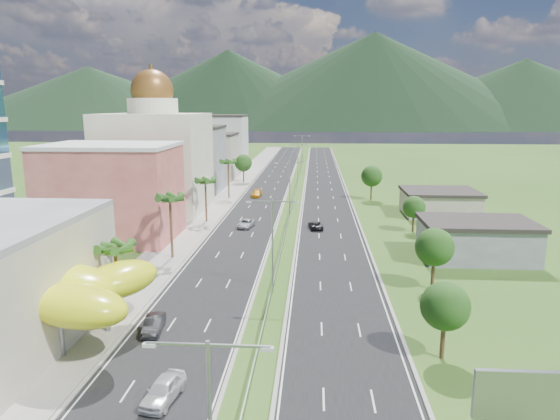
# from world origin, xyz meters

# --- Properties ---
(ground) EXTENTS (500.00, 500.00, 0.00)m
(ground) POSITION_xyz_m (0.00, 0.00, 0.00)
(ground) COLOR #2D5119
(ground) RESTS_ON ground
(road_left) EXTENTS (11.00, 260.00, 0.04)m
(road_left) POSITION_xyz_m (-7.50, 90.00, 0.02)
(road_left) COLOR black
(road_left) RESTS_ON ground
(road_right) EXTENTS (11.00, 260.00, 0.04)m
(road_right) POSITION_xyz_m (7.50, 90.00, 0.02)
(road_right) COLOR black
(road_right) RESTS_ON ground
(sidewalk_left) EXTENTS (7.00, 260.00, 0.12)m
(sidewalk_left) POSITION_xyz_m (-17.00, 90.00, 0.06)
(sidewalk_left) COLOR gray
(sidewalk_left) RESTS_ON ground
(median_guardrail) EXTENTS (0.10, 216.06, 0.76)m
(median_guardrail) POSITION_xyz_m (0.00, 71.99, 0.62)
(median_guardrail) COLOR gray
(median_guardrail) RESTS_ON ground
(streetlight_median_b) EXTENTS (6.04, 0.25, 11.00)m
(streetlight_median_b) POSITION_xyz_m (0.00, 10.00, 6.75)
(streetlight_median_b) COLOR gray
(streetlight_median_b) RESTS_ON ground
(streetlight_median_c) EXTENTS (6.04, 0.25, 11.00)m
(streetlight_median_c) POSITION_xyz_m (0.00, 50.00, 6.75)
(streetlight_median_c) COLOR gray
(streetlight_median_c) RESTS_ON ground
(streetlight_median_d) EXTENTS (6.04, 0.25, 11.00)m
(streetlight_median_d) POSITION_xyz_m (0.00, 95.00, 6.75)
(streetlight_median_d) COLOR gray
(streetlight_median_d) RESTS_ON ground
(streetlight_median_e) EXTENTS (6.04, 0.25, 11.00)m
(streetlight_median_e) POSITION_xyz_m (0.00, 140.00, 6.75)
(streetlight_median_e) COLOR gray
(streetlight_median_e) RESTS_ON ground
(lime_canopy) EXTENTS (18.00, 15.00, 7.40)m
(lime_canopy) POSITION_xyz_m (-20.00, -4.00, 4.99)
(lime_canopy) COLOR #D2DF15
(lime_canopy) RESTS_ON ground
(pink_shophouse) EXTENTS (20.00, 15.00, 15.00)m
(pink_shophouse) POSITION_xyz_m (-28.00, 32.00, 7.50)
(pink_shophouse) COLOR #B44E49
(pink_shophouse) RESTS_ON ground
(domed_building) EXTENTS (20.00, 20.00, 28.70)m
(domed_building) POSITION_xyz_m (-28.00, 55.00, 11.35)
(domed_building) COLOR beige
(domed_building) RESTS_ON ground
(midrise_grey) EXTENTS (16.00, 15.00, 16.00)m
(midrise_grey) POSITION_xyz_m (-27.00, 80.00, 8.00)
(midrise_grey) COLOR gray
(midrise_grey) RESTS_ON ground
(midrise_beige) EXTENTS (16.00, 15.00, 13.00)m
(midrise_beige) POSITION_xyz_m (-27.00, 102.00, 6.50)
(midrise_beige) COLOR #AC9E8E
(midrise_beige) RESTS_ON ground
(midrise_white) EXTENTS (16.00, 15.00, 18.00)m
(midrise_white) POSITION_xyz_m (-27.00, 125.00, 9.00)
(midrise_white) COLOR silver
(midrise_white) RESTS_ON ground
(billboard) EXTENTS (5.20, 0.35, 6.20)m
(billboard) POSITION_xyz_m (17.00, -18.00, 4.42)
(billboard) COLOR gray
(billboard) RESTS_ON ground
(shed_near) EXTENTS (15.00, 10.00, 5.00)m
(shed_near) POSITION_xyz_m (28.00, 25.00, 2.50)
(shed_near) COLOR gray
(shed_near) RESTS_ON ground
(shed_far) EXTENTS (14.00, 12.00, 4.40)m
(shed_far) POSITION_xyz_m (30.00, 55.00, 2.20)
(shed_far) COLOR #AC9E8E
(shed_far) RESTS_ON ground
(palm_tree_b) EXTENTS (3.60, 3.60, 8.10)m
(palm_tree_b) POSITION_xyz_m (-15.50, 2.00, 7.06)
(palm_tree_b) COLOR #47301C
(palm_tree_b) RESTS_ON ground
(palm_tree_c) EXTENTS (3.60, 3.60, 9.60)m
(palm_tree_c) POSITION_xyz_m (-15.50, 22.00, 8.50)
(palm_tree_c) COLOR #47301C
(palm_tree_c) RESTS_ON ground
(palm_tree_d) EXTENTS (3.60, 3.60, 8.60)m
(palm_tree_d) POSITION_xyz_m (-15.50, 45.00, 7.54)
(palm_tree_d) COLOR #47301C
(palm_tree_d) RESTS_ON ground
(palm_tree_e) EXTENTS (3.60, 3.60, 9.40)m
(palm_tree_e) POSITION_xyz_m (-15.50, 70.00, 8.31)
(palm_tree_e) COLOR #47301C
(palm_tree_e) RESTS_ON ground
(leafy_tree_lfar) EXTENTS (4.90, 4.90, 8.05)m
(leafy_tree_lfar) POSITION_xyz_m (-15.50, 95.00, 5.58)
(leafy_tree_lfar) COLOR #47301C
(leafy_tree_lfar) RESTS_ON ground
(leafy_tree_ra) EXTENTS (4.20, 4.20, 6.90)m
(leafy_tree_ra) POSITION_xyz_m (16.00, -5.00, 4.78)
(leafy_tree_ra) COLOR #47301C
(leafy_tree_ra) RESTS_ON ground
(leafy_tree_rb) EXTENTS (4.55, 4.55, 7.47)m
(leafy_tree_rb) POSITION_xyz_m (19.00, 12.00, 5.18)
(leafy_tree_rb) COLOR #47301C
(leafy_tree_rb) RESTS_ON ground
(leafy_tree_rc) EXTENTS (3.85, 3.85, 6.33)m
(leafy_tree_rc) POSITION_xyz_m (22.00, 40.00, 4.37)
(leafy_tree_rc) COLOR #47301C
(leafy_tree_rc) RESTS_ON ground
(leafy_tree_rd) EXTENTS (4.90, 4.90, 8.05)m
(leafy_tree_rd) POSITION_xyz_m (18.00, 70.00, 5.58)
(leafy_tree_rd) COLOR #47301C
(leafy_tree_rd) RESTS_ON ground
(mountain_ridge) EXTENTS (860.00, 140.00, 90.00)m
(mountain_ridge) POSITION_xyz_m (60.00, 450.00, 0.00)
(mountain_ridge) COLOR black
(mountain_ridge) RESTS_ON ground
(car_white_near_left) EXTENTS (2.71, 5.18, 1.68)m
(car_white_near_left) POSITION_xyz_m (-6.20, -12.96, 0.88)
(car_white_near_left) COLOR silver
(car_white_near_left) RESTS_ON road_left
(car_dark_left) EXTENTS (2.14, 4.78, 1.52)m
(car_dark_left) POSITION_xyz_m (-10.56, -1.71, 0.80)
(car_dark_left) COLOR black
(car_dark_left) RESTS_ON road_left
(car_silver_mid_left) EXTENTS (3.05, 5.35, 1.41)m
(car_silver_mid_left) POSITION_xyz_m (-7.44, 41.06, 0.74)
(car_silver_mid_left) COLOR #AAAEB2
(car_silver_mid_left) RESTS_ON road_left
(car_yellow_far_left) EXTENTS (2.36, 5.47, 1.57)m
(car_yellow_far_left) POSITION_xyz_m (-9.13, 72.17, 0.82)
(car_yellow_far_left) COLOR gold
(car_yellow_far_left) RESTS_ON road_left
(car_dark_far_right) EXTENTS (2.87, 5.01, 1.31)m
(car_dark_far_right) POSITION_xyz_m (5.09, 40.90, 0.70)
(car_dark_far_right) COLOR black
(car_dark_far_right) RESTS_ON road_right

